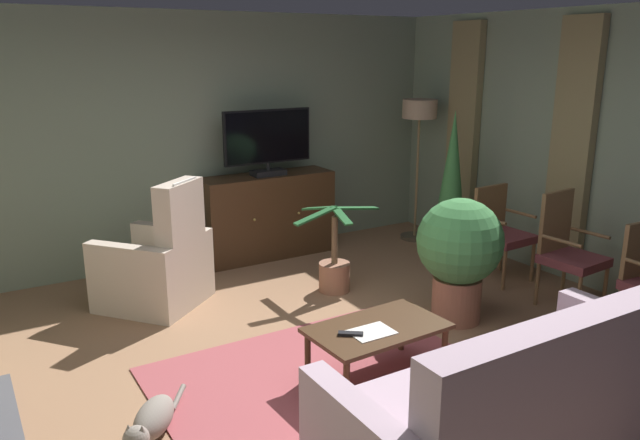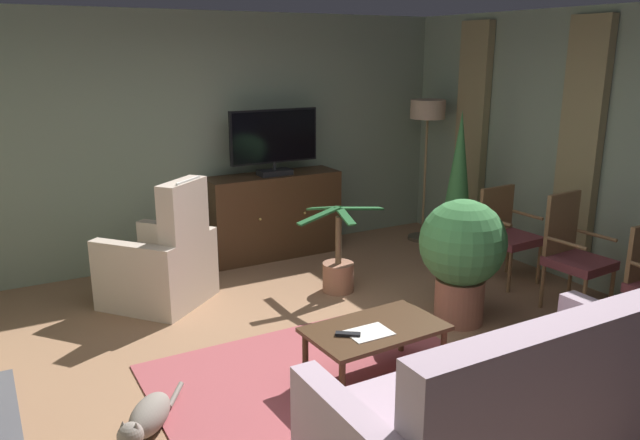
# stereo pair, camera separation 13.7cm
# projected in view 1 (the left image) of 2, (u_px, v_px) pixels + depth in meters

# --- Properties ---
(ground_plane) EXTENTS (6.63, 6.34, 0.04)m
(ground_plane) POSITION_uv_depth(u_px,v_px,m) (334.00, 368.00, 4.64)
(ground_plane) COLOR #936B4C
(wall_back) EXTENTS (6.63, 0.10, 2.67)m
(wall_back) POSITION_uv_depth(u_px,v_px,m) (190.00, 140.00, 6.70)
(wall_back) COLOR gray
(wall_back) RESTS_ON ground_plane
(wall_right_with_window) EXTENTS (0.10, 6.34, 2.67)m
(wall_right_with_window) POSITION_uv_depth(u_px,v_px,m) (611.00, 154.00, 5.81)
(wall_right_with_window) COLOR gray
(wall_right_with_window) RESTS_ON ground_plane
(curtain_panel_near) EXTENTS (0.10, 0.44, 2.25)m
(curtain_panel_near) POSITION_uv_depth(u_px,v_px,m) (573.00, 136.00, 6.01)
(curtain_panel_near) COLOR #8E7F56
(curtain_panel_far) EXTENTS (0.10, 0.44, 2.25)m
(curtain_panel_far) POSITION_uv_depth(u_px,v_px,m) (464.00, 121.00, 7.25)
(curtain_panel_far) COLOR #8E7F56
(rug_central) EXTENTS (2.30, 1.94, 0.01)m
(rug_central) POSITION_uv_depth(u_px,v_px,m) (332.00, 386.00, 4.34)
(rug_central) COLOR #9E474C
(rug_central) RESTS_ON ground_plane
(tv_cabinet) EXTENTS (1.51, 0.49, 0.94)m
(tv_cabinet) POSITION_uv_depth(u_px,v_px,m) (267.00, 217.00, 7.00)
(tv_cabinet) COLOR black
(tv_cabinet) RESTS_ON ground_plane
(television) EXTENTS (1.02, 0.20, 0.72)m
(television) POSITION_uv_depth(u_px,v_px,m) (268.00, 141.00, 6.73)
(television) COLOR black
(television) RESTS_ON tv_cabinet
(coffee_table) EXTENTS (0.99, 0.61, 0.41)m
(coffee_table) POSITION_uv_depth(u_px,v_px,m) (377.00, 332.00, 4.35)
(coffee_table) COLOR #422B19
(coffee_table) RESTS_ON ground_plane
(tv_remote) EXTENTS (0.17, 0.14, 0.02)m
(tv_remote) POSITION_uv_depth(u_px,v_px,m) (351.00, 334.00, 4.20)
(tv_remote) COLOR black
(tv_remote) RESTS_ON coffee_table
(folded_newspaper) EXTENTS (0.30, 0.22, 0.01)m
(folded_newspaper) POSITION_uv_depth(u_px,v_px,m) (371.00, 332.00, 4.25)
(folded_newspaper) COLOR silver
(folded_newspaper) RESTS_ON coffee_table
(sofa_floral) EXTENTS (2.23, 0.93, 1.00)m
(sofa_floral) POSITION_uv_depth(u_px,v_px,m) (518.00, 409.00, 3.49)
(sofa_floral) COLOR #AD93A3
(sofa_floral) RESTS_ON ground_plane
(armchair_angled_to_table) EXTENTS (1.15, 1.15, 1.19)m
(armchair_angled_to_table) POSITION_uv_depth(u_px,v_px,m) (158.00, 267.00, 5.67)
(armchair_angled_to_table) COLOR #C6B29E
(armchair_angled_to_table) RESTS_ON ground_plane
(side_chair_mid_row) EXTENTS (0.50, 0.51, 1.05)m
(side_chair_mid_row) POSITION_uv_depth(u_px,v_px,m) (568.00, 249.00, 5.61)
(side_chair_mid_row) COLOR brown
(side_chair_mid_row) RESTS_ON ground_plane
(side_chair_far_end) EXTENTS (0.51, 0.48, 0.95)m
(side_chair_far_end) POSITION_uv_depth(u_px,v_px,m) (500.00, 230.00, 6.28)
(side_chair_far_end) COLOR brown
(side_chair_far_end) RESTS_ON ground_plane
(potted_plant_leafy_by_curtain) EXTENTS (0.36, 0.36, 1.68)m
(potted_plant_leafy_by_curtain) POSITION_uv_depth(u_px,v_px,m) (451.00, 183.00, 6.66)
(potted_plant_leafy_by_curtain) COLOR #3D4C5B
(potted_plant_leafy_by_curtain) RESTS_ON ground_plane
(potted_plant_on_hearth_side) EXTENTS (0.99, 0.75, 0.85)m
(potted_plant_on_hearth_side) POSITION_uv_depth(u_px,v_px,m) (334.00, 269.00, 6.03)
(potted_plant_on_hearth_side) COLOR #99664C
(potted_plant_on_hearth_side) RESTS_ON ground_plane
(potted_plant_tall_palm_by_window) EXTENTS (0.73, 0.73, 1.08)m
(potted_plant_tall_palm_by_window) POSITION_uv_depth(u_px,v_px,m) (459.00, 250.00, 5.26)
(potted_plant_tall_palm_by_window) COLOR #99664C
(potted_plant_tall_palm_by_window) RESTS_ON ground_plane
(cat) EXTENTS (0.55, 0.60, 0.23)m
(cat) POSITION_uv_depth(u_px,v_px,m) (151.00, 421.00, 3.76)
(cat) COLOR gray
(cat) RESTS_ON ground_plane
(floor_lamp) EXTENTS (0.41, 0.41, 1.71)m
(floor_lamp) POSITION_uv_depth(u_px,v_px,m) (419.00, 126.00, 7.39)
(floor_lamp) COLOR #4C4233
(floor_lamp) RESTS_ON ground_plane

